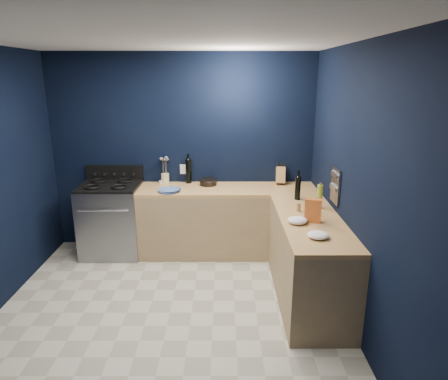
{
  "coord_description": "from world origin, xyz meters",
  "views": [
    {
      "loc": [
        0.54,
        -3.48,
        2.31
      ],
      "look_at": [
        0.55,
        1.0,
        1.0
      ],
      "focal_mm": 31.62,
      "sensor_mm": 36.0,
      "label": 1
    }
  ],
  "objects_px": {
    "gas_range": "(112,220)",
    "crouton_bag": "(313,211)",
    "utensil_crock": "(165,178)",
    "plate_stack": "(169,190)",
    "knife_block": "(280,175)"
  },
  "relations": [
    {
      "from": "plate_stack",
      "to": "utensil_crock",
      "type": "relative_size",
      "value": 2.07
    },
    {
      "from": "gas_range",
      "to": "crouton_bag",
      "type": "xyz_separation_m",
      "value": [
        2.36,
        -1.21,
        0.56
      ]
    },
    {
      "from": "utensil_crock",
      "to": "knife_block",
      "type": "bearing_deg",
      "value": -0.82
    },
    {
      "from": "gas_range",
      "to": "utensil_crock",
      "type": "distance_m",
      "value": 0.89
    },
    {
      "from": "gas_range",
      "to": "crouton_bag",
      "type": "relative_size",
      "value": 3.84
    },
    {
      "from": "gas_range",
      "to": "plate_stack",
      "type": "distance_m",
      "value": 0.92
    },
    {
      "from": "gas_range",
      "to": "utensil_crock",
      "type": "height_order",
      "value": "utensil_crock"
    },
    {
      "from": "gas_range",
      "to": "crouton_bag",
      "type": "height_order",
      "value": "crouton_bag"
    },
    {
      "from": "plate_stack",
      "to": "knife_block",
      "type": "relative_size",
      "value": 1.25
    },
    {
      "from": "utensil_crock",
      "to": "crouton_bag",
      "type": "distance_m",
      "value": 2.24
    },
    {
      "from": "plate_stack",
      "to": "crouton_bag",
      "type": "bearing_deg",
      "value": -34.17
    },
    {
      "from": "gas_range",
      "to": "knife_block",
      "type": "relative_size",
      "value": 4.21
    },
    {
      "from": "plate_stack",
      "to": "utensil_crock",
      "type": "bearing_deg",
      "value": 103.97
    },
    {
      "from": "knife_block",
      "to": "plate_stack",
      "type": "bearing_deg",
      "value": -159.89
    },
    {
      "from": "plate_stack",
      "to": "utensil_crock",
      "type": "xyz_separation_m",
      "value": [
        -0.1,
        0.42,
        0.05
      ]
    }
  ]
}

